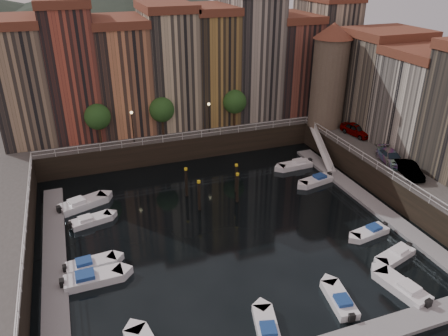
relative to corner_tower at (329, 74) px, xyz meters
name	(u,v)px	position (x,y,z in m)	size (l,w,h in m)	color
ground	(225,224)	(-20.00, -14.50, -10.19)	(200.00, 200.00, 0.00)	black
quay_far	(166,125)	(-20.00, 11.50, -8.69)	(80.00, 20.00, 3.00)	black
dock_left	(55,263)	(-36.20, -15.50, -10.02)	(2.00, 28.00, 0.35)	gray
dock_right	(367,200)	(-3.80, -15.50, -10.02)	(2.00, 28.00, 0.35)	gray
mountains	(108,15)	(-18.28, 95.50, -2.28)	(145.00, 100.00, 18.00)	#2D382D
far_terrace	(189,64)	(-16.69, 9.00, 0.76)	(48.70, 10.30, 17.50)	#957A5E
right_terrace	(427,96)	(6.50, -10.70, -0.64)	(9.30, 24.30, 14.00)	#716755
corner_tower	(329,74)	(0.00, 0.00, 0.00)	(5.20, 5.20, 13.80)	#6B5B4C
promenade_trees	(167,109)	(-21.33, 3.70, -3.61)	(21.20, 3.20, 5.20)	black
street_lamps	(172,116)	(-21.00, 2.70, -4.30)	(10.36, 0.36, 4.18)	black
railings	(209,170)	(-20.00, -9.62, -6.41)	(36.08, 34.04, 0.52)	white
gangway	(322,147)	(-2.90, -4.50, -8.28)	(2.78, 8.32, 3.73)	white
mooring_pilings	(215,186)	(-19.35, -9.46, -8.54)	(5.93, 3.70, 3.78)	black
boat_left_1	(92,279)	(-33.28, -18.94, -9.81)	(5.01, 1.90, 1.15)	white
boat_left_2	(90,264)	(-33.31, -16.88, -9.85)	(4.47, 1.93, 1.01)	white
boat_left_3	(90,221)	(-32.75, -9.75, -9.87)	(4.35, 2.42, 0.97)	white
boat_left_4	(82,204)	(-33.29, -6.16, -9.79)	(5.37, 3.51, 1.21)	white
boat_right_0	(396,255)	(-7.60, -24.85, -9.87)	(4.34, 2.59, 0.97)	white
boat_right_1	(370,232)	(-7.46, -21.03, -9.88)	(4.22, 2.10, 0.95)	white
boat_right_3	(317,180)	(-6.76, -9.89, -9.85)	(4.50, 2.41, 1.01)	white
boat_right_4	(296,165)	(-7.05, -5.25, -9.84)	(4.60, 1.87, 1.05)	white
boat_near_1	(267,328)	(-21.98, -28.66, -9.86)	(2.49, 4.38, 0.98)	white
boat_near_2	(340,300)	(-15.48, -28.02, -9.86)	(2.18, 4.40, 0.99)	white
boat_near_3	(403,288)	(-9.98, -28.59, -9.82)	(2.58, 4.99, 1.12)	white
car_a	(357,130)	(1.79, -4.93, -6.41)	(1.85, 4.61, 1.57)	gray
car_b	(409,171)	(0.07, -16.80, -6.48)	(1.50, 4.31, 1.42)	gray
car_c	(391,158)	(0.41, -13.39, -6.51)	(1.92, 4.73, 1.37)	gray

